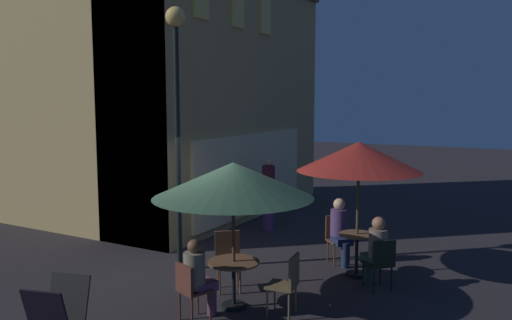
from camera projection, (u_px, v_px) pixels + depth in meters
ground_plane at (196, 287)px, 8.66m from camera, size 60.00×60.00×0.00m
cafe_building at (140, 81)px, 13.51m from camera, size 7.77×8.86×7.37m
street_lamp_near_corner at (177, 83)px, 9.18m from camera, size 0.36×0.36×4.83m
menu_sandwich_board at (58, 318)px, 6.27m from camera, size 0.78×0.70×0.94m
cafe_table_0 at (234, 273)px, 7.74m from camera, size 0.79×0.79×0.73m
cafe_table_1 at (357, 247)px, 9.16m from camera, size 0.64×0.64×0.78m
patio_umbrella_0 at (233, 180)px, 7.58m from camera, size 2.43×2.43×2.25m
patio_umbrella_1 at (359, 157)px, 8.97m from camera, size 2.20×2.20×2.44m
cafe_chair_0 at (190, 287)px, 7.22m from camera, size 0.50×0.50×0.87m
cafe_chair_1 at (288, 280)px, 7.43m from camera, size 0.47×0.47×0.92m
cafe_chair_2 at (228, 255)px, 8.52m from camera, size 0.59×0.59×0.98m
cafe_chair_3 at (337, 235)px, 9.96m from camera, size 0.55×0.55×0.92m
cafe_chair_4 at (381, 260)px, 8.42m from camera, size 0.59×0.59×0.89m
patron_seated_0 at (198, 274)px, 7.30m from camera, size 0.51×0.41×1.20m
patron_seated_1 at (340, 227)px, 9.81m from camera, size 0.51×0.51×1.29m
patron_seated_2 at (376, 248)px, 8.54m from camera, size 0.49×0.50×1.24m
patron_standing_3 at (268, 194)px, 12.40m from camera, size 0.31×0.31×1.77m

